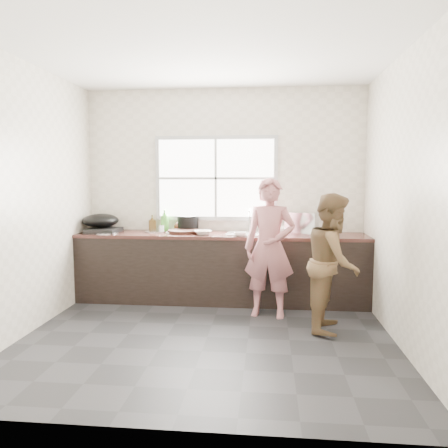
# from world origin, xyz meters

# --- Properties ---
(floor) EXTENTS (3.60, 3.20, 0.01)m
(floor) POSITION_xyz_m (0.00, 0.00, -0.01)
(floor) COLOR #252527
(floor) RESTS_ON ground
(ceiling) EXTENTS (3.60, 3.20, 0.01)m
(ceiling) POSITION_xyz_m (0.00, 0.00, 2.71)
(ceiling) COLOR silver
(ceiling) RESTS_ON wall_back
(wall_back) EXTENTS (3.60, 0.01, 2.70)m
(wall_back) POSITION_xyz_m (0.00, 1.60, 1.35)
(wall_back) COLOR beige
(wall_back) RESTS_ON ground
(wall_left) EXTENTS (0.01, 3.20, 2.70)m
(wall_left) POSITION_xyz_m (-1.80, 0.00, 1.35)
(wall_left) COLOR beige
(wall_left) RESTS_ON ground
(wall_right) EXTENTS (0.01, 3.20, 2.70)m
(wall_right) POSITION_xyz_m (1.80, 0.00, 1.35)
(wall_right) COLOR silver
(wall_right) RESTS_ON ground
(wall_front) EXTENTS (3.60, 0.01, 2.70)m
(wall_front) POSITION_xyz_m (0.00, -1.60, 1.35)
(wall_front) COLOR beige
(wall_front) RESTS_ON ground
(cabinet) EXTENTS (3.60, 0.62, 0.82)m
(cabinet) POSITION_xyz_m (0.00, 1.29, 0.41)
(cabinet) COLOR black
(cabinet) RESTS_ON floor
(countertop) EXTENTS (3.60, 0.64, 0.04)m
(countertop) POSITION_xyz_m (0.00, 1.29, 0.84)
(countertop) COLOR #361B16
(countertop) RESTS_ON cabinet
(sink) EXTENTS (0.55, 0.45, 0.02)m
(sink) POSITION_xyz_m (0.35, 1.29, 0.86)
(sink) COLOR silver
(sink) RESTS_ON countertop
(faucet) EXTENTS (0.02, 0.02, 0.30)m
(faucet) POSITION_xyz_m (0.35, 1.49, 1.01)
(faucet) COLOR silver
(faucet) RESTS_ON countertop
(window_frame) EXTENTS (1.60, 0.05, 1.10)m
(window_frame) POSITION_xyz_m (-0.10, 1.59, 1.55)
(window_frame) COLOR #9EA0A5
(window_frame) RESTS_ON wall_back
(window_glazing) EXTENTS (1.50, 0.01, 1.00)m
(window_glazing) POSITION_xyz_m (-0.10, 1.57, 1.55)
(window_glazing) COLOR white
(window_glazing) RESTS_ON window_frame
(woman) EXTENTS (0.58, 0.43, 1.46)m
(woman) POSITION_xyz_m (0.60, 0.74, 0.73)
(woman) COLOR #B16A6E
(woman) RESTS_ON floor
(person_side) EXTENTS (0.67, 0.78, 1.40)m
(person_side) POSITION_xyz_m (1.25, 0.35, 0.70)
(person_side) COLOR brown
(person_side) RESTS_ON floor
(cutting_board) EXTENTS (0.45, 0.45, 0.04)m
(cutting_board) POSITION_xyz_m (-0.48, 1.30, 0.88)
(cutting_board) COLOR black
(cutting_board) RESTS_ON countertop
(cleaver) EXTENTS (0.22, 0.20, 0.01)m
(cleaver) POSITION_xyz_m (-0.25, 1.26, 0.90)
(cleaver) COLOR silver
(cleaver) RESTS_ON cutting_board
(bowl_mince) EXTENTS (0.26, 0.26, 0.05)m
(bowl_mince) POSITION_xyz_m (-0.21, 1.15, 0.89)
(bowl_mince) COLOR white
(bowl_mince) RESTS_ON countertop
(bowl_crabs) EXTENTS (0.23, 0.23, 0.07)m
(bowl_crabs) POSITION_xyz_m (0.78, 1.34, 0.89)
(bowl_crabs) COLOR silver
(bowl_crabs) RESTS_ON countertop
(bowl_held) EXTENTS (0.24, 0.24, 0.06)m
(bowl_held) POSITION_xyz_m (0.25, 1.08, 0.89)
(bowl_held) COLOR silver
(bowl_held) RESTS_ON countertop
(black_pot) EXTENTS (0.34, 0.34, 0.20)m
(black_pot) POSITION_xyz_m (-0.47, 1.52, 0.96)
(black_pot) COLOR black
(black_pot) RESTS_ON countertop
(plate_food) EXTENTS (0.26, 0.26, 0.02)m
(plate_food) POSITION_xyz_m (-0.59, 1.27, 0.87)
(plate_food) COLOR white
(plate_food) RESTS_ON countertop
(bottle_green) EXTENTS (0.13, 0.13, 0.29)m
(bottle_green) POSITION_xyz_m (-0.76, 1.43, 1.01)
(bottle_green) COLOR green
(bottle_green) RESTS_ON countertop
(bottle_brown_tall) EXTENTS (0.11, 0.11, 0.19)m
(bottle_brown_tall) POSITION_xyz_m (-0.94, 1.52, 0.95)
(bottle_brown_tall) COLOR #402A10
(bottle_brown_tall) RESTS_ON countertop
(bottle_brown_short) EXTENTS (0.16, 0.16, 0.16)m
(bottle_brown_short) POSITION_xyz_m (-0.58, 1.52, 0.94)
(bottle_brown_short) COLOR #431E10
(bottle_brown_short) RESTS_ON countertop
(glass_jar) EXTENTS (0.08, 0.08, 0.09)m
(glass_jar) POSITION_xyz_m (-0.78, 1.36, 0.90)
(glass_jar) COLOR white
(glass_jar) RESTS_ON countertop
(burner) EXTENTS (0.40, 0.40, 0.06)m
(burner) POSITION_xyz_m (-1.51, 1.25, 0.89)
(burner) COLOR black
(burner) RESTS_ON countertop
(wok) EXTENTS (0.54, 0.54, 0.17)m
(wok) POSITION_xyz_m (-1.58, 1.33, 1.01)
(wok) COLOR black
(wok) RESTS_ON burner
(dish_rack) EXTENTS (0.43, 0.35, 0.28)m
(dish_rack) POSITION_xyz_m (1.00, 1.31, 1.00)
(dish_rack) COLOR #BBBDC2
(dish_rack) RESTS_ON countertop
(pot_lid_left) EXTENTS (0.30, 0.30, 0.01)m
(pot_lid_left) POSITION_xyz_m (-1.43, 1.16, 0.87)
(pot_lid_left) COLOR #B5B7BC
(pot_lid_left) RESTS_ON countertop
(pot_lid_right) EXTENTS (0.34, 0.34, 0.01)m
(pot_lid_right) POSITION_xyz_m (-0.86, 1.36, 0.87)
(pot_lid_right) COLOR silver
(pot_lid_right) RESTS_ON countertop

